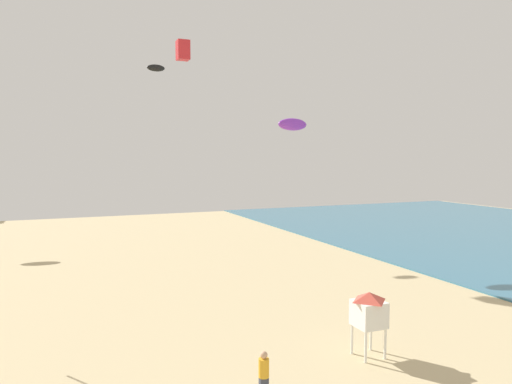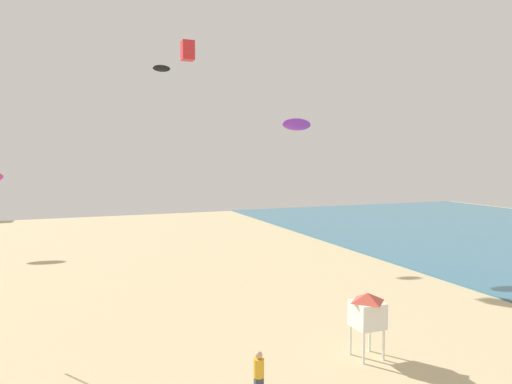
# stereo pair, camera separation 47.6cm
# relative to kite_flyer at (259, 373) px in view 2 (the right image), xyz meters

# --- Properties ---
(kite_flyer) EXTENTS (0.34, 0.34, 1.64)m
(kite_flyer) POSITION_rel_kite_flyer_xyz_m (0.00, 0.00, 0.00)
(kite_flyer) COLOR #383D4C
(kite_flyer) RESTS_ON ground
(lifeguard_stand) EXTENTS (1.10, 1.10, 2.55)m
(lifeguard_stand) POSITION_rel_kite_flyer_xyz_m (5.15, 1.59, 0.92)
(lifeguard_stand) COLOR white
(lifeguard_stand) RESTS_ON ground
(kite_black_parafoil) EXTENTS (1.60, 0.44, 0.62)m
(kite_black_parafoil) POSITION_rel_kite_flyer_xyz_m (2.54, 29.96, 14.84)
(kite_black_parafoil) COLOR black
(kite_red_box) EXTENTS (0.96, 0.96, 1.51)m
(kite_red_box) POSITION_rel_kite_flyer_xyz_m (3.54, 24.05, 15.27)
(kite_red_box) COLOR red
(kite_purple_parafoil) EXTENTS (2.35, 0.65, 0.91)m
(kite_purple_parafoil) POSITION_rel_kite_flyer_xyz_m (10.49, 18.64, 9.31)
(kite_purple_parafoil) COLOR purple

